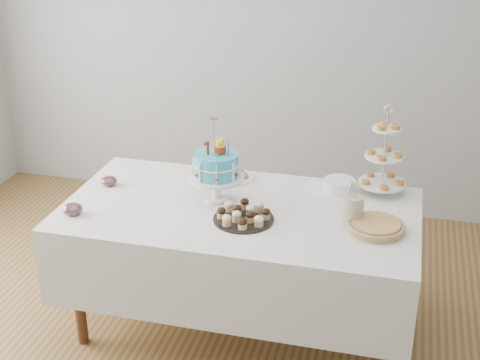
% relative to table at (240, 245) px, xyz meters
% --- Properties ---
extents(floor, '(5.00, 5.00, 0.00)m').
position_rel_table_xyz_m(floor, '(0.00, -0.30, -0.54)').
color(floor, brown).
rests_on(floor, ground).
extents(walls, '(5.04, 4.04, 2.70)m').
position_rel_table_xyz_m(walls, '(0.00, -0.30, 0.81)').
color(walls, '#9D9FA2').
rests_on(walls, floor).
extents(table, '(1.92, 1.02, 0.77)m').
position_rel_table_xyz_m(table, '(0.00, 0.00, 0.00)').
color(table, silver).
rests_on(table, floor).
extents(birthday_cake, '(0.31, 0.31, 0.47)m').
position_rel_table_xyz_m(birthday_cake, '(-0.15, 0.07, 0.35)').
color(birthday_cake, white).
rests_on(birthday_cake, table).
extents(cupcake_tray, '(0.32, 0.32, 0.07)m').
position_rel_table_xyz_m(cupcake_tray, '(0.06, -0.13, 0.26)').
color(cupcake_tray, black).
rests_on(cupcake_tray, table).
extents(pie, '(0.30, 0.30, 0.05)m').
position_rel_table_xyz_m(pie, '(0.73, -0.08, 0.25)').
color(pie, tan).
rests_on(pie, table).
extents(tiered_stand, '(0.27, 0.27, 0.52)m').
position_rel_table_xyz_m(tiered_stand, '(0.73, 0.40, 0.44)').
color(tiered_stand, silver).
rests_on(tiered_stand, table).
extents(plate_stack, '(0.18, 0.18, 0.07)m').
position_rel_table_xyz_m(plate_stack, '(0.50, 0.35, 0.26)').
color(plate_stack, white).
rests_on(plate_stack, table).
extents(pastry_plate, '(0.26, 0.26, 0.04)m').
position_rel_table_xyz_m(pastry_plate, '(-0.14, 0.38, 0.24)').
color(pastry_plate, white).
rests_on(pastry_plate, table).
extents(jam_bowl_a, '(0.11, 0.11, 0.06)m').
position_rel_table_xyz_m(jam_bowl_a, '(-0.84, -0.29, 0.26)').
color(jam_bowl_a, silver).
rests_on(jam_bowl_a, table).
extents(jam_bowl_b, '(0.10, 0.10, 0.06)m').
position_rel_table_xyz_m(jam_bowl_b, '(-0.81, 0.10, 0.25)').
color(jam_bowl_b, silver).
rests_on(jam_bowl_b, table).
extents(utensil_pitcher, '(0.11, 0.10, 0.23)m').
position_rel_table_xyz_m(utensil_pitcher, '(0.60, -0.03, 0.31)').
color(utensil_pitcher, silver).
rests_on(utensil_pitcher, table).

